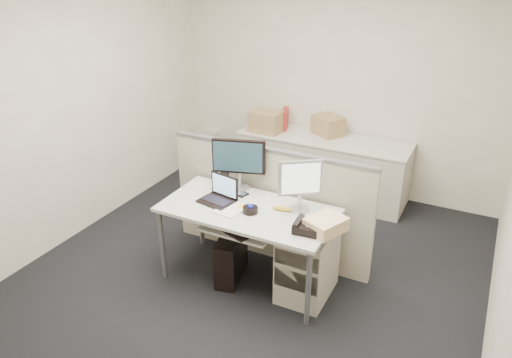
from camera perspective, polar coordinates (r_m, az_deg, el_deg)
The scene contains 27 objects.
floor at distance 4.68m, azimuth -0.87°, elevation -11.33°, with size 4.00×4.50×0.01m, color black.
wall_back at distance 6.02m, azimuth 9.18°, elevation 11.10°, with size 4.00×0.02×2.70m, color beige.
wall_front at distance 2.51m, azimuth -26.24°, elevation -12.57°, with size 4.00×0.02×2.70m, color beige.
wall_left at distance 5.22m, azimuth -21.01°, elevation 7.59°, with size 0.02×4.50×2.70m, color beige.
desk at distance 4.32m, azimuth -0.93°, elevation -4.17°, with size 1.50×0.75×0.73m.
keyboard_tray at distance 4.20m, azimuth -2.07°, elevation -5.76°, with size 0.62×0.32×0.02m, color silver.
drawer_pedestal at distance 4.35m, azimuth 5.94°, elevation -9.36°, with size 0.40×0.55×0.65m, color #ACA893.
cubicle_partition at distance 4.72m, azimuth 1.59°, elevation -3.02°, with size 2.00×0.06×1.10m, color #ABA58F.
back_counter at distance 6.05m, azimuth 7.59°, elevation 1.35°, with size 2.00×0.60×0.72m, color #ACA893.
monitor_main at distance 4.53m, azimuth -1.96°, elevation 1.64°, with size 0.49×0.19×0.49m, color black.
monitor_small at distance 4.18m, azimuth 5.05°, elevation -0.81°, with size 0.37×0.18×0.45m, color #B7B7BC.
laptop at distance 4.35m, azimuth -4.57°, elevation -1.35°, with size 0.30×0.23×0.23m, color black.
trackball at distance 4.22m, azimuth -0.65°, elevation -3.54°, with size 0.13×0.13×0.05m, color black.
desk_phone at distance 3.96m, azimuth 5.96°, elevation -5.59°, with size 0.22×0.18×0.07m, color black.
paper_stack at distance 4.27m, azimuth -2.86°, elevation -3.44°, with size 0.22×0.27×0.01m, color silver.
sticky_pad at distance 4.31m, azimuth -1.53°, elevation -3.19°, with size 0.08×0.08×0.01m, color yellow.
travel_mug at distance 4.57m, azimuth -3.55°, elevation -0.37°, with size 0.08×0.08×0.16m, color black.
banana at distance 4.25m, azimuth 3.04°, elevation -3.39°, with size 0.19×0.05×0.04m, color yellow.
cellphone at distance 4.50m, azimuth -1.45°, elevation -1.83°, with size 0.05×0.10×0.01m, color black.
manila_folders at distance 3.98m, azimuth 7.99°, elevation -5.19°, with size 0.24×0.30×0.11m, color beige.
keyboard at distance 4.18m, azimuth -2.94°, elevation -5.58°, with size 0.44×0.16×0.02m, color black.
pc_tower_desk at distance 4.58m, azimuth -2.87°, elevation -8.90°, with size 0.19×0.47×0.44m, color black.
pc_tower_spare_dark at distance 6.33m, azimuth -2.03°, elevation 1.34°, with size 0.19×0.48×0.45m, color black.
pc_tower_spare_silver at distance 6.87m, azimuth -5.63°, elevation 3.18°, with size 0.19×0.48×0.44m, color #B7B7BC.
cardboard_box_left at distance 6.01m, azimuth 1.15°, elevation 6.51°, with size 0.37×0.28×0.28m, color #927C4C.
cardboard_box_right at distance 5.98m, azimuth 8.24°, elevation 5.99°, with size 0.34×0.26×0.25m, color #927C4C.
red_binder at distance 6.15m, azimuth 3.32°, elevation 6.79°, with size 0.06×0.27×0.26m, color maroon.
Camera 1 is at (1.76, -3.33, 2.78)m, focal length 35.00 mm.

